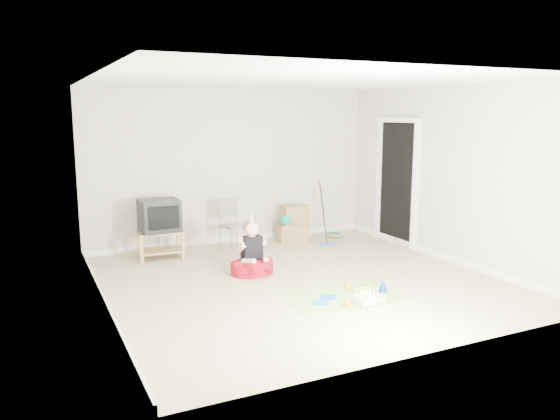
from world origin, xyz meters
name	(u,v)px	position (x,y,z in m)	size (l,w,h in m)	color
ground	(300,281)	(0.00, 0.00, 0.00)	(5.00, 5.00, 0.00)	#BFB089
doorway_recess	(398,184)	(2.48, 1.20, 1.02)	(0.02, 0.90, 2.05)	black
tv_stand	(160,242)	(-1.40, 1.94, 0.25)	(0.70, 0.47, 0.42)	#A5824A
crt_tv	(159,215)	(-1.40, 1.94, 0.67)	(0.57, 0.47, 0.49)	black
folding_chair	(234,226)	(-0.20, 1.90, 0.41)	(0.46, 0.45, 0.84)	gray
cardboard_boxes	(293,225)	(0.93, 2.03, 0.30)	(0.57, 0.46, 0.63)	olive
floor_mop	(329,230)	(1.35, 1.54, 0.26)	(0.27, 0.36, 1.05)	blue
book_pile	(334,235)	(1.73, 2.01, 0.05)	(0.24, 0.27, 0.10)	#26724D
seated_woman	(252,260)	(-0.45, 0.56, 0.19)	(0.64, 0.64, 0.88)	maroon
party_mat	(340,296)	(0.16, -0.77, 0.00)	(1.36, 0.98, 0.01)	#E73080
birthday_cake	(367,299)	(0.31, -1.12, 0.05)	(0.35, 0.29, 0.15)	silver
blue_plate_near	(329,297)	(-0.01, -0.78, 0.01)	(0.20, 0.20, 0.01)	blue
blue_plate_far	(321,303)	(-0.19, -0.90, 0.01)	(0.19, 0.19, 0.01)	blue
orange_cup_near	(348,285)	(0.38, -0.58, 0.05)	(0.08, 0.08, 0.09)	orange
orange_cup_far	(347,304)	(0.03, -1.14, 0.04)	(0.07, 0.07, 0.08)	orange
blue_party_hat	(383,285)	(0.72, -0.87, 0.09)	(0.11, 0.11, 0.16)	#1933B0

